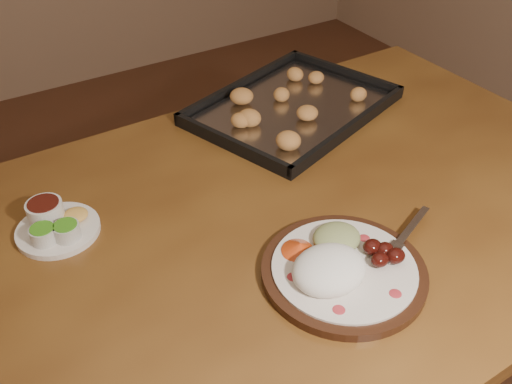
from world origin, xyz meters
TOP-DOWN VIEW (x-y plane):
  - ground at (0.00, 0.00)m, footprint 4.00×4.00m
  - dining_table at (-0.01, -0.26)m, footprint 1.51×0.92m
  - dinner_plate at (0.01, -0.44)m, footprint 0.36×0.27m
  - condiment_saucer at (-0.35, -0.09)m, footprint 0.15×0.15m
  - baking_tray at (0.26, 0.05)m, footprint 0.54×0.47m

SIDE VIEW (x-z plane):
  - ground at x=0.00m, z-range 0.00..0.00m
  - dining_table at x=-0.01m, z-range 0.28..1.03m
  - baking_tray at x=0.26m, z-range 0.74..0.79m
  - condiment_saucer at x=-0.35m, z-range 0.74..0.79m
  - dinner_plate at x=0.01m, z-range 0.74..0.80m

